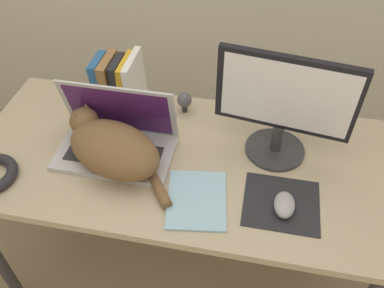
{
  "coord_description": "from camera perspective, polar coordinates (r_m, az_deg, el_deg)",
  "views": [
    {
      "loc": [
        0.23,
        -0.58,
        1.71
      ],
      "look_at": [
        0.06,
        0.29,
        0.85
      ],
      "focal_mm": 38.0,
      "sensor_mm": 36.0,
      "label": 1
    }
  ],
  "objects": [
    {
      "name": "desk",
      "position": [
        1.4,
        -1.98,
        -4.13
      ],
      "size": [
        1.38,
        0.64,
        0.75
      ],
      "color": "tan",
      "rests_on": "ground_plane"
    },
    {
      "name": "book_row",
      "position": [
        1.52,
        -10.25,
        8.6
      ],
      "size": [
        0.17,
        0.17,
        0.2
      ],
      "color": "#285B93",
      "rests_on": "desk"
    },
    {
      "name": "external_monitor",
      "position": [
        1.25,
        12.74,
        5.33
      ],
      "size": [
        0.42,
        0.2,
        0.36
      ],
      "color": "#333338",
      "rests_on": "desk"
    },
    {
      "name": "webcam",
      "position": [
        1.48,
        -1.06,
        6.13
      ],
      "size": [
        0.05,
        0.05,
        0.08
      ],
      "color": "#232328",
      "rests_on": "desk"
    },
    {
      "name": "laptop",
      "position": [
        1.35,
        -10.54,
        0.59
      ],
      "size": [
        0.38,
        0.23,
        0.24
      ],
      "color": "#B7B7BC",
      "rests_on": "desk"
    },
    {
      "name": "notepad",
      "position": [
        1.22,
        0.67,
        -7.8
      ],
      "size": [
        0.2,
        0.24,
        0.01
      ],
      "color": "#99C6E0",
      "rests_on": "desk"
    },
    {
      "name": "mousepad",
      "position": [
        1.24,
        12.42,
        -8.11
      ],
      "size": [
        0.22,
        0.2,
        0.0
      ],
      "color": "#232328",
      "rests_on": "desk"
    },
    {
      "name": "computer_mouse",
      "position": [
        1.21,
        12.83,
        -8.31
      ],
      "size": [
        0.06,
        0.1,
        0.04
      ],
      "color": "#99999E",
      "rests_on": "mousepad"
    },
    {
      "name": "cat",
      "position": [
        1.29,
        -11.15,
        -0.44
      ],
      "size": [
        0.4,
        0.29,
        0.15
      ],
      "color": "brown",
      "rests_on": "desk"
    }
  ]
}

